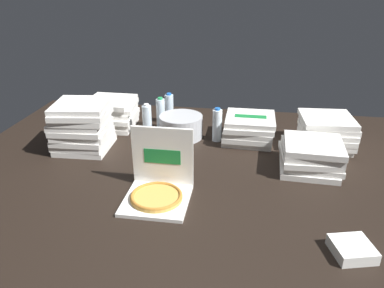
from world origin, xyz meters
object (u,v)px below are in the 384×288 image
object	(u,v)px
pizza_stack_right_near	(311,156)
water_bottle_3	(147,121)
pizza_stack_center_far	(326,132)
water_bottle_1	(161,114)
pizza_stack_left_mid	(82,126)
pizza_stack_right_far	(249,129)
water_bottle_0	(217,125)
ice_bucket	(181,126)
pizza_stack_left_far	(112,113)
water_bottle_2	(169,109)
open_pizza_box	(158,186)
napkin_pile	(352,249)

from	to	relation	value
pizza_stack_right_near	water_bottle_3	world-z (taller)	water_bottle_3
pizza_stack_center_far	water_bottle_1	distance (m)	1.25
pizza_stack_left_mid	pizza_stack_right_far	distance (m)	1.19
pizza_stack_right_far	water_bottle_1	bearing A→B (deg)	168.65
pizza_stack_center_far	water_bottle_0	size ratio (longest dim) A/B	1.52
pizza_stack_right_far	water_bottle_3	distance (m)	0.76
ice_bucket	water_bottle_1	bearing A→B (deg)	141.72
pizza_stack_right_far	pizza_stack_left_far	size ratio (longest dim) A/B	0.95
water_bottle_2	open_pizza_box	bearing A→B (deg)	-81.01
water_bottle_2	water_bottle_3	bearing A→B (deg)	-110.50
water_bottle_1	pizza_stack_left_mid	bearing A→B (deg)	-134.40
open_pizza_box	water_bottle_2	world-z (taller)	open_pizza_box
pizza_stack_center_far	water_bottle_3	size ratio (longest dim) A/B	1.52
pizza_stack_left_far	water_bottle_1	world-z (taller)	water_bottle_1
open_pizza_box	napkin_pile	size ratio (longest dim) A/B	2.20
pizza_stack_left_mid	pizza_stack_right_near	world-z (taller)	pizza_stack_left_mid
pizza_stack_center_far	water_bottle_0	bearing A→B (deg)	-178.84
open_pizza_box	water_bottle_3	bearing A→B (deg)	108.98
pizza_stack_center_far	pizza_stack_right_near	xyz separation A→B (m)	(-0.15, -0.37, -0.02)
napkin_pile	water_bottle_1	bearing A→B (deg)	131.75
open_pizza_box	water_bottle_3	size ratio (longest dim) A/B	1.46
water_bottle_0	pizza_stack_right_far	bearing A→B (deg)	9.05
pizza_stack_center_far	pizza_stack_left_mid	world-z (taller)	pizza_stack_left_mid
water_bottle_2	pizza_stack_right_far	bearing A→B (deg)	-21.80
water_bottle_2	napkin_pile	xyz separation A→B (m)	(1.13, -1.44, -0.09)
pizza_stack_right_far	pizza_stack_right_near	xyz separation A→B (m)	(0.39, -0.39, -0.00)
pizza_stack_left_far	water_bottle_2	distance (m)	0.46
water_bottle_1	water_bottle_2	bearing A→B (deg)	70.22
pizza_stack_left_mid	pizza_stack_center_far	bearing A→B (deg)	10.04
open_pizza_box	water_bottle_2	distance (m)	1.13
pizza_stack_center_far	water_bottle_2	world-z (taller)	water_bottle_2
water_bottle_0	water_bottle_3	bearing A→B (deg)	179.21
open_pizza_box	pizza_stack_center_far	distance (m)	1.32
pizza_stack_center_far	pizza_stack_left_far	bearing A→B (deg)	175.14
pizza_stack_left_mid	ice_bucket	xyz separation A→B (m)	(0.64, 0.31, -0.08)
open_pizza_box	pizza_stack_left_mid	xyz separation A→B (m)	(-0.67, 0.54, 0.10)
water_bottle_3	pizza_stack_right_far	bearing A→B (deg)	2.21
pizza_stack_left_mid	water_bottle_2	xyz separation A→B (m)	(0.49, 0.58, -0.05)
open_pizza_box	water_bottle_2	bearing A→B (deg)	98.99
water_bottle_1	water_bottle_0	bearing A→B (deg)	-20.75
water_bottle_3	napkin_pile	world-z (taller)	water_bottle_3
pizza_stack_right_far	napkin_pile	size ratio (longest dim) A/B	2.23
water_bottle_0	napkin_pile	xyz separation A→B (m)	(0.71, -1.14, -0.09)
pizza_stack_left_far	napkin_pile	xyz separation A→B (m)	(1.57, -1.30, -0.08)
pizza_stack_left_mid	pizza_stack_left_far	xyz separation A→B (m)	(0.05, 0.44, -0.06)
water_bottle_1	water_bottle_2	xyz separation A→B (m)	(0.04, 0.12, 0.00)
ice_bucket	open_pizza_box	bearing A→B (deg)	-88.03
water_bottle_2	pizza_stack_left_mid	bearing A→B (deg)	-130.36
pizza_stack_left_mid	water_bottle_3	world-z (taller)	pizza_stack_left_mid
water_bottle_3	napkin_pile	bearing A→B (deg)	-42.80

